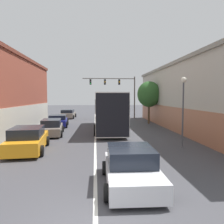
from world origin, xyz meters
TOP-DOWN VIEW (x-y plane):
  - lane_center_line at (0.00, 15.85)m, footprint 0.14×43.70m
  - building_right_storefront at (12.32, 15.56)m, footprint 10.10×26.81m
  - bus at (1.43, 16.68)m, footprint 3.10×11.53m
  - hatchback_foreground at (1.35, 2.83)m, footprint 2.19×3.95m
  - parked_car_left_near at (-4.20, 28.90)m, footprint 2.28×4.56m
  - parked_car_left_mid at (-4.12, 19.29)m, footprint 2.42×4.09m
  - parked_car_left_far at (-3.77, 13.96)m, footprint 2.28×4.62m
  - parked_car_left_distant at (-4.08, 8.29)m, footprint 2.48×4.67m
  - traffic_signal_gantry at (3.34, 27.68)m, footprint 7.91×0.36m
  - street_lamp at (5.61, 8.37)m, footprint 0.35×0.35m
  - street_tree_near at (6.56, 21.05)m, footprint 2.84×2.56m

SIDE VIEW (x-z plane):
  - lane_center_line at x=0.00m, z-range 0.00..0.01m
  - parked_car_left_near at x=-4.20m, z-range -0.03..1.28m
  - parked_car_left_mid at x=-4.12m, z-range -0.02..1.28m
  - parked_car_left_far at x=-3.77m, z-range -0.04..1.34m
  - hatchback_foreground at x=1.35m, z-range -0.05..1.35m
  - parked_car_left_distant at x=-4.08m, z-range -0.04..1.46m
  - bus at x=1.43m, z-range 0.22..3.89m
  - street_lamp at x=5.61m, z-range 0.57..5.14m
  - building_right_storefront at x=12.32m, z-range 0.13..6.79m
  - street_tree_near at x=6.56m, z-range 1.02..6.20m
  - traffic_signal_gantry at x=3.34m, z-range 1.55..7.87m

